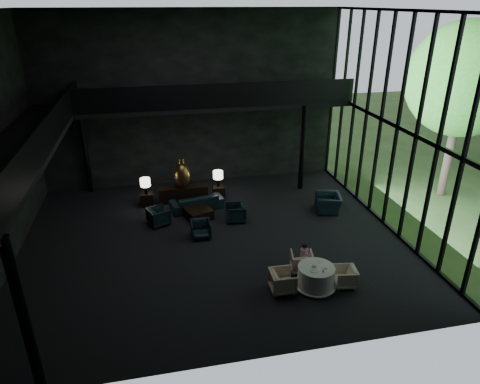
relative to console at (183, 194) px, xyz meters
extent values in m
cube|color=black|center=(0.82, -3.72, -0.35)|extent=(14.00, 12.00, 0.02)
cube|color=black|center=(0.82, -3.72, 7.65)|extent=(14.00, 12.00, 0.02)
cube|color=black|center=(0.82, 2.28, 3.65)|extent=(14.00, 0.04, 8.00)
cube|color=black|center=(0.82, -9.72, 3.65)|extent=(14.00, 0.04, 8.00)
cube|color=black|center=(-5.18, -3.72, 3.65)|extent=(2.00, 12.00, 0.25)
cube|color=black|center=(1.82, 1.28, 3.65)|extent=(12.00, 2.00, 0.25)
cube|color=black|center=(-4.18, -3.72, 4.25)|extent=(0.06, 12.00, 1.00)
cube|color=black|center=(1.82, 0.28, 4.25)|extent=(12.00, 0.06, 1.00)
cylinder|color=black|center=(-4.18, -9.42, 1.65)|extent=(0.24, 0.24, 4.00)
cylinder|color=black|center=(-4.18, 1.98, 1.65)|extent=(0.24, 0.24, 4.00)
cylinder|color=black|center=(5.62, 0.28, 1.65)|extent=(0.24, 0.24, 4.00)
cylinder|color=#382D23|center=(11.82, -1.72, 2.10)|extent=(0.36, 0.36, 4.90)
sphere|color=#2B5E21|center=(11.82, -1.72, 4.90)|extent=(4.80, 4.80, 4.80)
cube|color=black|center=(0.00, 0.00, 0.00)|extent=(2.18, 0.50, 0.70)
ellipsoid|color=olive|center=(0.00, -0.01, 0.90)|extent=(0.72, 0.72, 1.11)
cylinder|color=olive|center=(0.00, -0.01, 1.57)|extent=(0.25, 0.25, 0.23)
cube|color=black|center=(-1.60, -0.10, -0.06)|extent=(0.53, 0.53, 0.58)
cylinder|color=black|center=(-1.60, -0.20, 0.43)|extent=(0.13, 0.13, 0.38)
cylinder|color=white|center=(-1.60, -0.20, 0.79)|extent=(0.43, 0.43, 0.35)
cube|color=black|center=(1.60, 0.01, -0.06)|extent=(0.51, 0.51, 0.57)
cylinder|color=black|center=(1.60, 0.03, 0.41)|extent=(0.13, 0.13, 0.38)
cylinder|color=white|center=(1.60, 0.03, 0.78)|extent=(0.44, 0.44, 0.35)
imported|color=black|center=(0.50, -0.93, 0.13)|extent=(2.52, 1.17, 0.95)
imported|color=#182C31|center=(-1.15, -2.01, 0.05)|extent=(0.96, 0.99, 0.79)
imported|color=black|center=(1.93, -2.33, 0.06)|extent=(0.82, 0.87, 0.81)
imported|color=#1A2D36|center=(0.37, -3.37, 0.01)|extent=(0.70, 0.66, 0.71)
imported|color=#182D36|center=(5.97, -2.26, 0.17)|extent=(1.03, 1.34, 1.04)
cube|color=black|center=(0.46, -1.80, -0.13)|extent=(1.25, 1.25, 0.43)
cylinder|color=white|center=(3.48, -7.23, 0.03)|extent=(1.14, 1.14, 0.75)
cone|color=white|center=(3.48, -7.23, -0.30)|extent=(1.29, 1.29, 0.10)
imported|color=#C4B1A2|center=(3.38, -6.24, -0.01)|extent=(0.77, 0.73, 0.68)
imported|color=beige|center=(4.43, -7.31, -0.04)|extent=(0.64, 0.68, 0.62)
imported|color=beige|center=(2.43, -7.17, 0.03)|extent=(0.71, 0.75, 0.76)
cylinder|color=#D49EB5|center=(3.44, -6.27, 0.29)|extent=(0.26, 0.26, 0.37)
sphere|color=#D8A884|center=(3.44, -6.27, 0.57)|extent=(0.19, 0.19, 0.19)
ellipsoid|color=black|center=(3.44, -6.27, 0.60)|extent=(0.20, 0.20, 0.13)
cylinder|color=white|center=(3.34, -7.39, 0.41)|extent=(0.31, 0.31, 0.02)
cylinder|color=white|center=(3.71, -6.94, 0.41)|extent=(0.22, 0.22, 0.01)
cylinder|color=white|center=(3.69, -7.32, 0.41)|extent=(0.19, 0.19, 0.01)
cylinder|color=white|center=(3.71, -7.38, 0.45)|extent=(0.10, 0.10, 0.06)
ellipsoid|color=white|center=(3.42, -7.20, 0.44)|extent=(0.16, 0.16, 0.08)
cylinder|color=#99999E|center=(3.59, -7.51, 0.44)|extent=(0.08, 0.08, 0.08)
camera|label=1|loc=(-1.11, -17.55, 7.90)|focal=32.00mm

